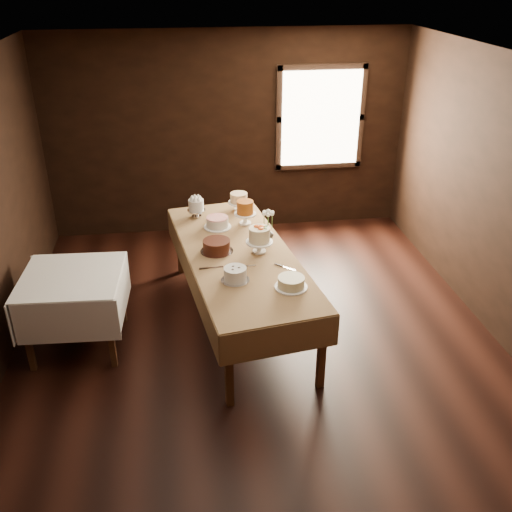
# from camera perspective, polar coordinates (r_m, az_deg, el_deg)

# --- Properties ---
(floor) EXTENTS (5.00, 6.00, 0.01)m
(floor) POSITION_cam_1_polar(r_m,az_deg,el_deg) (5.94, 0.27, -9.04)
(floor) COLOR black
(floor) RESTS_ON ground
(ceiling) EXTENTS (5.00, 6.00, 0.01)m
(ceiling) POSITION_cam_1_polar(r_m,az_deg,el_deg) (4.82, 0.35, 18.72)
(ceiling) COLOR beige
(ceiling) RESTS_ON wall_back
(wall_back) EXTENTS (5.00, 0.02, 2.80)m
(wall_back) POSITION_cam_1_polar(r_m,az_deg,el_deg) (8.04, -2.86, 12.10)
(wall_back) COLOR black
(wall_back) RESTS_ON ground
(wall_front) EXTENTS (5.00, 0.02, 2.80)m
(wall_front) POSITION_cam_1_polar(r_m,az_deg,el_deg) (2.83, 9.83, -22.22)
(wall_front) COLOR black
(wall_front) RESTS_ON ground
(wall_right) EXTENTS (0.02, 6.00, 2.80)m
(wall_right) POSITION_cam_1_polar(r_m,az_deg,el_deg) (6.08, 24.37, 4.42)
(wall_right) COLOR black
(wall_right) RESTS_ON ground
(window) EXTENTS (1.10, 0.05, 1.30)m
(window) POSITION_cam_1_polar(r_m,az_deg,el_deg) (8.14, 6.56, 13.63)
(window) COLOR #FFEABF
(window) RESTS_ON wall_back
(display_table) EXTENTS (1.46, 2.86, 0.85)m
(display_table) POSITION_cam_1_polar(r_m,az_deg,el_deg) (5.92, -1.75, -0.18)
(display_table) COLOR #3D2312
(display_table) RESTS_ON ground
(side_table) EXTENTS (1.01, 1.01, 0.82)m
(side_table) POSITION_cam_1_polar(r_m,az_deg,el_deg) (5.86, -18.09, -2.73)
(side_table) COLOR #3D2312
(side_table) RESTS_ON ground
(cake_meringue) EXTENTS (0.24, 0.24, 0.23)m
(cake_meringue) POSITION_cam_1_polar(r_m,az_deg,el_deg) (6.72, -6.04, 4.75)
(cake_meringue) COLOR silver
(cake_meringue) RESTS_ON display_table
(cake_speckled) EXTENTS (0.27, 0.27, 0.23)m
(cake_speckled) POSITION_cam_1_polar(r_m,az_deg,el_deg) (6.88, -1.75, 5.44)
(cake_speckled) COLOR white
(cake_speckled) RESTS_ON display_table
(cake_lattice) EXTENTS (0.31, 0.31, 0.12)m
(cake_lattice) POSITION_cam_1_polar(r_m,az_deg,el_deg) (6.45, -3.92, 3.35)
(cake_lattice) COLOR white
(cake_lattice) RESTS_ON display_table
(cake_caramel) EXTENTS (0.26, 0.26, 0.29)m
(cake_caramel) POSITION_cam_1_polar(r_m,az_deg,el_deg) (6.50, -1.10, 4.28)
(cake_caramel) COLOR white
(cake_caramel) RESTS_ON display_table
(cake_chocolate) EXTENTS (0.40, 0.40, 0.13)m
(cake_chocolate) POSITION_cam_1_polar(r_m,az_deg,el_deg) (5.89, -4.00, 0.96)
(cake_chocolate) COLOR silver
(cake_chocolate) RESTS_ON display_table
(cake_flowers) EXTENTS (0.28, 0.28, 0.29)m
(cake_flowers) POSITION_cam_1_polar(r_m,az_deg,el_deg) (5.85, 0.34, 1.51)
(cake_flowers) COLOR white
(cake_flowers) RESTS_ON display_table
(cake_swirl) EXTENTS (0.30, 0.30, 0.14)m
(cake_swirl) POSITION_cam_1_polar(r_m,az_deg,el_deg) (5.34, -2.11, -1.91)
(cake_swirl) COLOR silver
(cake_swirl) RESTS_ON display_table
(cake_cream) EXTENTS (0.31, 0.31, 0.11)m
(cake_cream) POSITION_cam_1_polar(r_m,az_deg,el_deg) (5.25, 3.57, -2.72)
(cake_cream) COLOR white
(cake_cream) RESTS_ON display_table
(cake_server_a) EXTENTS (0.24, 0.04, 0.01)m
(cake_server_a) POSITION_cam_1_polar(r_m,az_deg,el_deg) (5.63, -0.76, -0.99)
(cake_server_a) COLOR silver
(cake_server_a) RESTS_ON display_table
(cake_server_b) EXTENTS (0.19, 0.18, 0.01)m
(cake_server_b) POSITION_cam_1_polar(r_m,az_deg,el_deg) (5.59, 3.33, -1.26)
(cake_server_b) COLOR silver
(cake_server_b) RESTS_ON display_table
(cake_server_c) EXTENTS (0.12, 0.23, 0.01)m
(cake_server_c) POSITION_cam_1_polar(r_m,az_deg,el_deg) (6.19, -3.53, 1.78)
(cake_server_c) COLOR silver
(cake_server_c) RESTS_ON display_table
(cake_server_d) EXTENTS (0.13, 0.23, 0.01)m
(cake_server_d) POSITION_cam_1_polar(r_m,az_deg,el_deg) (6.26, 0.30, 2.11)
(cake_server_d) COLOR silver
(cake_server_d) RESTS_ON display_table
(cake_server_e) EXTENTS (0.24, 0.04, 0.01)m
(cake_server_e) POSITION_cam_1_polar(r_m,az_deg,el_deg) (5.61, -4.08, -1.14)
(cake_server_e) COLOR silver
(cake_server_e) RESTS_ON display_table
(flower_vase) EXTENTS (0.12, 0.12, 0.13)m
(flower_vase) POSITION_cam_1_polar(r_m,az_deg,el_deg) (6.16, 1.22, 2.27)
(flower_vase) COLOR #2D2823
(flower_vase) RESTS_ON display_table
(flower_bouquet) EXTENTS (0.14, 0.14, 0.20)m
(flower_bouquet) POSITION_cam_1_polar(r_m,az_deg,el_deg) (6.08, 1.23, 3.83)
(flower_bouquet) COLOR white
(flower_bouquet) RESTS_ON flower_vase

